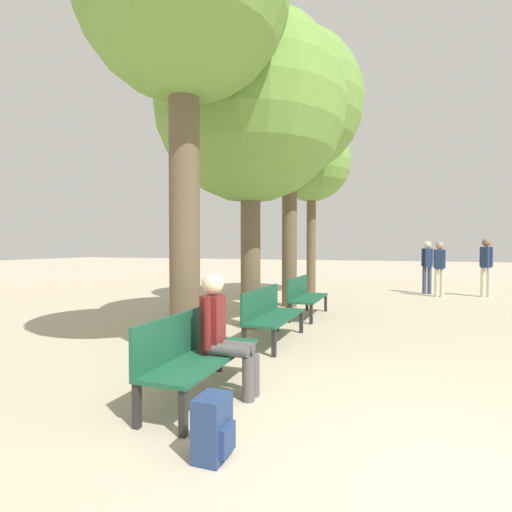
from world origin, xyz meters
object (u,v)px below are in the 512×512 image
Objects in this scene: tree_row_2 at (290,105)px; tree_row_3 at (311,164)px; tree_row_1 at (251,109)px; backpack at (213,428)px; pedestrian_mid at (486,264)px; pedestrian_near at (427,264)px; pedestrian_far at (439,265)px; bench_row_2 at (304,294)px; person_seated at (223,331)px; bench_row_0 at (196,349)px; bench_row_1 at (270,312)px.

tree_row_3 is at bearing 90.00° from tree_row_2.
tree_row_2 is (0.00, 2.81, 1.00)m from tree_row_1.
pedestrian_mid is at bearing 71.45° from backpack.
pedestrian_far is at bearing -65.28° from pedestrian_near.
pedestrian_far is (3.09, 4.70, 0.47)m from bench_row_2.
person_seated is at bearing -81.31° from tree_row_2.
tree_row_1 is (-0.69, -1.50, 3.63)m from bench_row_2.
bench_row_0 is at bearing -90.00° from bench_row_2.
tree_row_2 is at bearing 100.39° from bench_row_1.
tree_row_3 is at bearing 96.15° from bench_row_1.
tree_row_2 is 4.19× the size of pedestrian_far.
bench_row_2 is at bearing -62.08° from tree_row_2.
bench_row_2 is at bearing -117.45° from pedestrian_near.
tree_row_3 is 6.09m from pedestrian_mid.
pedestrian_far is at bearing -163.56° from pedestrian_mid.
bench_row_2 is at bearing 90.00° from bench_row_0.
person_seated is at bearing -87.11° from bench_row_2.
tree_row_1 is at bearing -114.66° from bench_row_2.
bench_row_2 is at bearing 92.89° from person_seated.
person_seated is at bearing -74.18° from tree_row_1.
bench_row_2 reaches higher than backpack.
pedestrian_mid is at bearing 66.25° from bench_row_0.
pedestrian_near is (2.79, 5.37, 0.49)m from bench_row_2.
bench_row_1 is at bearing 95.92° from person_seated.
tree_row_1 is at bearing 125.72° from bench_row_1.
tree_row_3 is at bearing 99.93° from bench_row_2.
pedestrian_near is at bearing 170.25° from pedestrian_mid.
pedestrian_near reaches higher than pedestrian_far.
pedestrian_near is (2.79, 7.83, 0.49)m from bench_row_1.
pedestrian_near is (3.48, 6.87, -3.14)m from tree_row_1.
tree_row_2 is at bearing -130.58° from pedestrian_near.
bench_row_2 is 3.99m from tree_row_1.
tree_row_1 is (-0.69, 3.43, 3.63)m from bench_row_0.
bench_row_2 is 1.01× the size of pedestrian_near.
bench_row_0 is 1.36× the size of person_seated.
bench_row_0 is 10.13m from pedestrian_far.
backpack is (0.70, -1.03, -0.26)m from bench_row_0.
pedestrian_mid is (4.41, 5.09, 0.52)m from bench_row_2.
tree_row_1 is at bearing -90.00° from tree_row_3.
tree_row_3 is at bearing 96.09° from person_seated.
tree_row_3 is 3.18× the size of pedestrian_near.
bench_row_1 is 1.01× the size of pedestrian_near.
bench_row_2 is 0.29× the size of tree_row_1.
pedestrian_near is (3.48, 1.42, -3.16)m from tree_row_3.
tree_row_3 reaches higher than bench_row_0.
person_seated is 0.72× the size of pedestrian_mid.
pedestrian_far reaches higher than person_seated.
backpack is at bearing -82.01° from tree_row_3.
bench_row_1 is at bearing -113.36° from pedestrian_far.
bench_row_1 is at bearing 101.30° from backpack.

